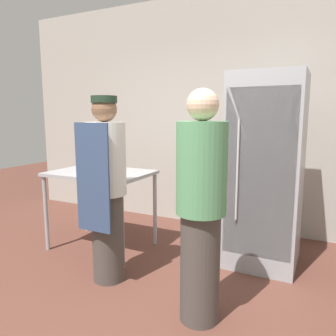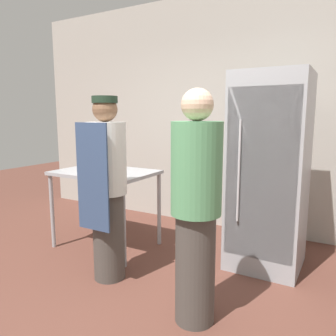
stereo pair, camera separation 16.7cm
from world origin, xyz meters
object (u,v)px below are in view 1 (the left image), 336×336
Objects in this scene: blender_pitcher at (85,157)px; person_baker at (106,188)px; person_customer at (201,207)px; refrigerator at (265,171)px; donut_box at (93,167)px.

person_baker is (0.89, -0.78, -0.13)m from blender_pitcher.
blender_pitcher is 0.15× the size of person_customer.
refrigerator reaches higher than person_customer.
refrigerator is 1.20m from person_customer.
person_baker reaches higher than blender_pitcher.
refrigerator reaches higher than blender_pitcher.
blender_pitcher is 0.16× the size of person_baker.
person_customer reaches higher than person_baker.
person_customer reaches higher than blender_pitcher.
blender_pitcher is 2.08m from person_customer.
person_customer reaches higher than donut_box.
person_baker is 0.99× the size of person_customer.
refrigerator is 1.54m from person_baker.
refrigerator is 1.14× the size of person_baker.
person_baker is at bearing -43.28° from donut_box.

